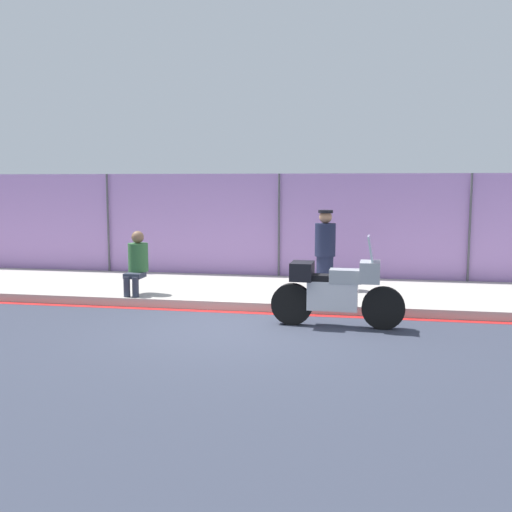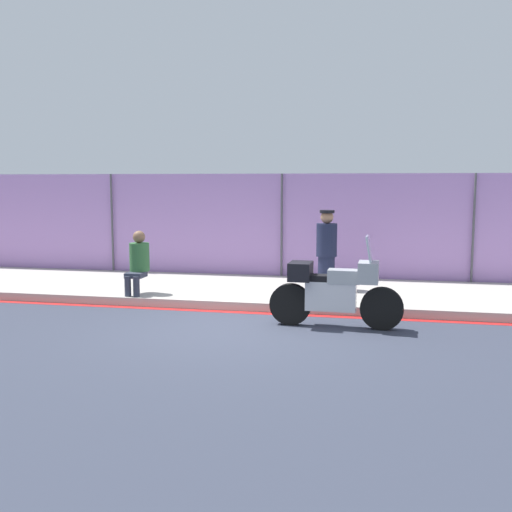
# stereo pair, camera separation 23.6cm
# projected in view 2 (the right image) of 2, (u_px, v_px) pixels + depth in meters

# --- Properties ---
(ground_plane) EXTENTS (120.00, 120.00, 0.00)m
(ground_plane) POSITION_uv_depth(u_px,v_px,m) (236.00, 328.00, 9.79)
(ground_plane) COLOR #333847
(sidewalk) EXTENTS (31.83, 3.29, 0.17)m
(sidewalk) POSITION_uv_depth(u_px,v_px,m) (269.00, 291.00, 12.61)
(sidewalk) COLOR #ADA89E
(sidewalk) RESTS_ON ground_plane
(curb_paint_stripe) EXTENTS (31.83, 0.18, 0.01)m
(curb_paint_stripe) POSITION_uv_depth(u_px,v_px,m) (251.00, 313.00, 10.93)
(curb_paint_stripe) COLOR red
(curb_paint_stripe) RESTS_ON ground_plane
(storefront_fence) EXTENTS (30.24, 0.17, 2.57)m
(storefront_fence) POSITION_uv_depth(u_px,v_px,m) (282.00, 228.00, 14.15)
(storefront_fence) COLOR #AD7FC6
(storefront_fence) RESTS_ON ground_plane
(motorcycle) EXTENTS (2.20, 0.53, 1.52)m
(motorcycle) POSITION_uv_depth(u_px,v_px,m) (334.00, 290.00, 9.79)
(motorcycle) COLOR black
(motorcycle) RESTS_ON ground_plane
(officer_standing) EXTENTS (0.43, 0.43, 1.64)m
(officer_standing) POSITION_uv_depth(u_px,v_px,m) (327.00, 249.00, 12.38)
(officer_standing) COLOR #191E38
(officer_standing) RESTS_ON sidewalk
(person_seated_on_curb) EXTENTS (0.39, 0.66, 1.25)m
(person_seated_on_curb) POSITION_uv_depth(u_px,v_px,m) (138.00, 259.00, 11.87)
(person_seated_on_curb) COLOR #2D3342
(person_seated_on_curb) RESTS_ON sidewalk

